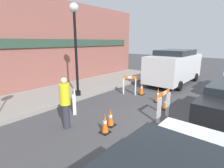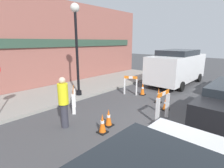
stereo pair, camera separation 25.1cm
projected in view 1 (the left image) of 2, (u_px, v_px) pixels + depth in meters
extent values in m
plane|color=#424244|center=(169.00, 125.00, 6.23)|extent=(60.00, 60.00, 0.00)
cube|color=gray|center=(65.00, 92.00, 10.13)|extent=(18.00, 3.51, 0.13)
cube|color=#93564C|center=(44.00, 44.00, 10.63)|extent=(18.00, 0.12, 5.50)
cube|color=#2D4738|center=(45.00, 43.00, 10.55)|extent=(16.20, 0.10, 0.50)
cylinder|color=black|center=(78.00, 93.00, 9.25)|extent=(0.29, 0.29, 0.24)
cylinder|color=black|center=(76.00, 56.00, 8.78)|extent=(0.13, 0.13, 4.16)
sphere|color=silver|center=(74.00, 7.00, 8.24)|extent=(0.44, 0.44, 0.44)
cube|color=white|center=(159.00, 111.00, 6.26)|extent=(0.06, 0.13, 0.99)
cube|color=white|center=(168.00, 105.00, 6.86)|extent=(0.06, 0.13, 0.99)
cube|color=orange|center=(165.00, 93.00, 6.42)|extent=(0.87, 0.03, 0.15)
cube|color=white|center=(165.00, 93.00, 6.42)|extent=(0.26, 0.03, 0.14)
cube|color=white|center=(136.00, 87.00, 9.68)|extent=(0.14, 0.11, 0.91)
cube|color=white|center=(124.00, 86.00, 9.84)|extent=(0.14, 0.11, 0.91)
cube|color=orange|center=(130.00, 77.00, 9.63)|extent=(0.34, 0.67, 0.15)
cube|color=white|center=(130.00, 77.00, 9.63)|extent=(0.12, 0.21, 0.14)
cube|color=white|center=(74.00, 98.00, 7.80)|extent=(0.14, 0.13, 0.87)
cube|color=white|center=(74.00, 105.00, 7.03)|extent=(0.14, 0.13, 0.87)
cube|color=orange|center=(74.00, 90.00, 7.29)|extent=(0.55, 0.71, 0.15)
cube|color=white|center=(74.00, 90.00, 7.29)|extent=(0.18, 0.23, 0.14)
cube|color=black|center=(105.00, 132.00, 5.72)|extent=(0.30, 0.30, 0.04)
cone|color=orange|center=(105.00, 123.00, 5.64)|extent=(0.23, 0.23, 0.62)
cylinder|color=white|center=(105.00, 122.00, 5.63)|extent=(0.13, 0.13, 0.09)
cube|color=black|center=(141.00, 94.00, 9.81)|extent=(0.30, 0.30, 0.04)
cone|color=orange|center=(142.00, 88.00, 9.72)|extent=(0.22, 0.22, 0.67)
cylinder|color=white|center=(142.00, 88.00, 9.72)|extent=(0.13, 0.13, 0.09)
cube|color=black|center=(165.00, 109.00, 7.68)|extent=(0.30, 0.30, 0.04)
cone|color=orange|center=(165.00, 103.00, 7.61)|extent=(0.23, 0.23, 0.54)
cylinder|color=white|center=(166.00, 102.00, 7.61)|extent=(0.13, 0.13, 0.08)
cube|color=black|center=(111.00, 125.00, 6.20)|extent=(0.30, 0.30, 0.04)
cone|color=orange|center=(111.00, 117.00, 6.13)|extent=(0.23, 0.23, 0.59)
cylinder|color=white|center=(110.00, 116.00, 6.12)|extent=(0.13, 0.13, 0.08)
cube|color=black|center=(157.00, 102.00, 8.59)|extent=(0.30, 0.30, 0.04)
cone|color=orange|center=(158.00, 95.00, 8.51)|extent=(0.22, 0.23, 0.70)
cylinder|color=white|center=(158.00, 94.00, 8.50)|extent=(0.13, 0.13, 0.10)
cylinder|color=#33333D|center=(66.00, 116.00, 5.96)|extent=(0.27, 0.27, 0.85)
cylinder|color=yellow|center=(65.00, 94.00, 5.77)|extent=(0.37, 0.37, 0.71)
sphere|color=beige|center=(64.00, 81.00, 5.66)|extent=(0.23, 0.23, 0.22)
cylinder|color=black|center=(214.00, 105.00, 7.36)|extent=(0.60, 0.18, 0.60)
cylinder|color=black|center=(195.00, 129.00, 5.36)|extent=(0.60, 0.18, 0.60)
cylinder|color=black|center=(223.00, 92.00, 9.21)|extent=(0.60, 0.18, 0.60)
cube|color=white|center=(174.00, 67.00, 12.22)|extent=(5.50, 2.09, 1.69)
cube|color=#1E2328|center=(175.00, 55.00, 12.02)|extent=(3.02, 1.92, 0.72)
cylinder|color=black|center=(169.00, 74.00, 14.34)|extent=(0.60, 0.18, 0.60)
cylinder|color=black|center=(196.00, 77.00, 13.03)|extent=(0.60, 0.18, 0.60)
cylinder|color=black|center=(149.00, 81.00, 11.80)|extent=(0.60, 0.18, 0.60)
cylinder|color=black|center=(180.00, 86.00, 10.50)|extent=(0.60, 0.18, 0.60)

